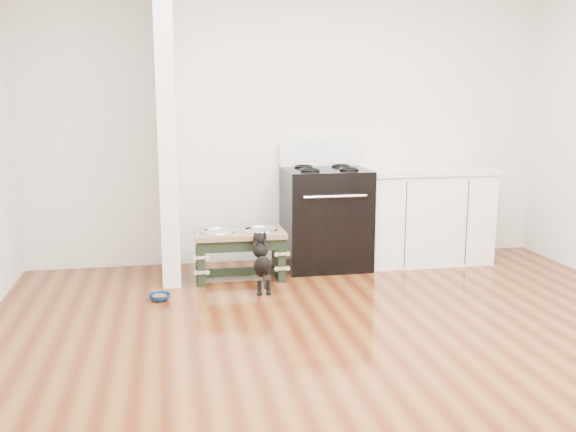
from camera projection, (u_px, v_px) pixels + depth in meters
name	position (u px, v px, depth m)	size (l,w,h in m)	color
ground	(370.00, 359.00, 3.92)	(5.00, 5.00, 0.00)	#4B1E0D
room_shell	(377.00, 90.00, 3.62)	(5.00, 5.00, 5.00)	silver
partition_wall	(166.00, 123.00, 5.49)	(0.15, 0.80, 2.70)	silver
oven_range	(325.00, 216.00, 5.96)	(0.76, 0.69, 1.14)	black
cabinet_run	(424.00, 215.00, 6.16)	(1.24, 0.64, 0.91)	white
dog_feeder	(240.00, 245.00, 5.56)	(0.78, 0.42, 0.45)	black
puppy	(262.00, 260.00, 5.25)	(0.14, 0.40, 0.48)	black
floor_bowl	(160.00, 297.00, 5.04)	(0.19, 0.19, 0.05)	navy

